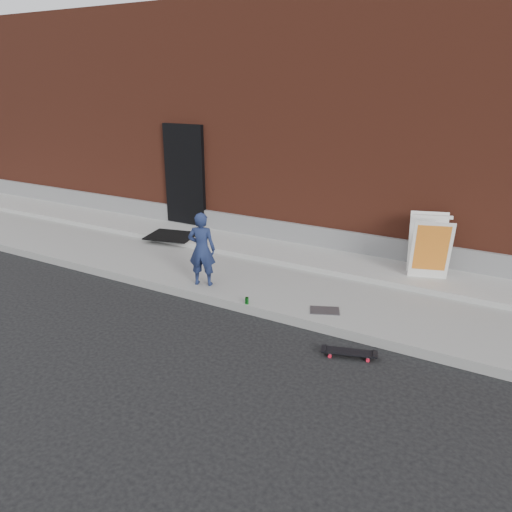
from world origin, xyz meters
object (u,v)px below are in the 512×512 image
Objects in this scene: pizza_sign at (429,246)px; skateboard at (349,352)px; child at (202,249)px; soda_can at (247,301)px.

skateboard is at bearing -97.50° from pizza_sign.
pizza_sign is at bearing 82.50° from skateboard.
pizza_sign is at bearing -167.64° from child.
skateboard is at bearing 145.32° from child.
child is 1.24m from soda_can.
child reaches higher than soda_can.
soda_can is at bearing -133.28° from pizza_sign.
soda_can is at bearing 143.96° from child.
pizza_sign is (3.26, 2.04, 0.00)m from child.
child is 11.61× the size of soda_can.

